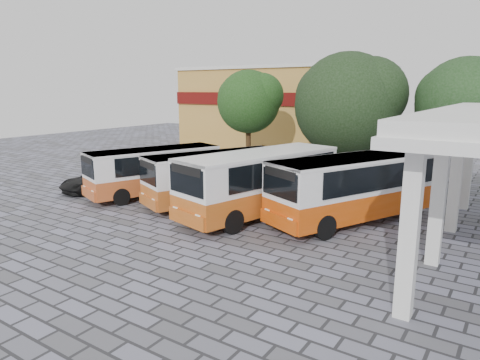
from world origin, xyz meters
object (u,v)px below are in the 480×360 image
Objects in this scene: bus_far_right at (353,185)px; parked_car at (97,180)px; bus_centre_left at (216,174)px; bus_centre_right at (260,179)px; bus_far_left at (154,169)px.

bus_far_right is 15.41m from parked_car.
bus_centre_right reaches higher than bus_centre_left.
bus_centre_right is 4.38m from bus_far_right.
bus_far_left is 4.10m from parked_car.
bus_far_left is 7.22m from bus_centre_right.
parked_car is at bearing -160.69° from bus_centre_right.
bus_centre_left is at bearing 14.71° from parked_car.
bus_centre_left is 7.27m from bus_far_right.
bus_centre_right is 2.04× the size of parked_car.
bus_far_left is 4.16m from bus_centre_left.
bus_far_left is at bearing -149.85° from bus_centre_left.
bus_centre_right is at bearing 12.35° from bus_centre_left.
bus_centre_left is (4.13, 0.49, 0.03)m from bus_far_left.
bus_centre_left reaches higher than bus_far_left.
parked_car is at bearing -145.36° from bus_centre_left.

